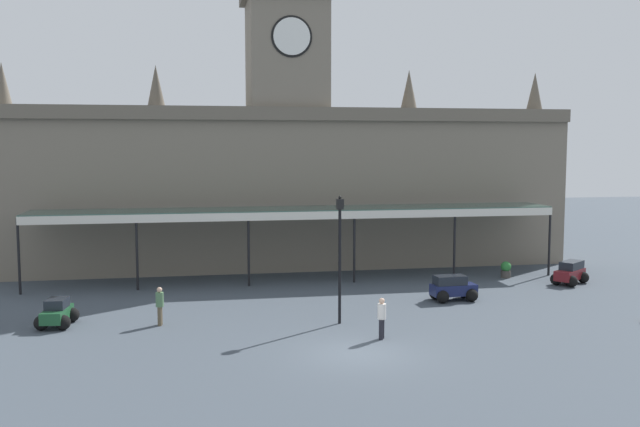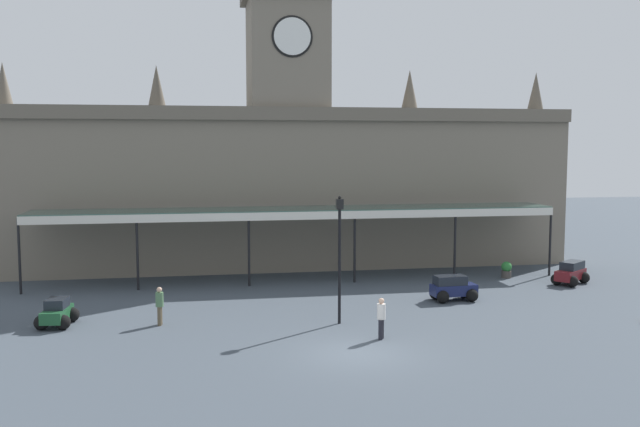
{
  "view_description": "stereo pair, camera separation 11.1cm",
  "coord_description": "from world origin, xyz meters",
  "px_view_note": "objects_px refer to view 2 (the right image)",
  "views": [
    {
      "loc": [
        -5.9,
        -24.76,
        7.75
      ],
      "look_at": [
        0.0,
        7.72,
        4.51
      ],
      "focal_mm": 39.23,
      "sensor_mm": 36.0,
      "label": 1
    },
    {
      "loc": [
        -5.79,
        -24.78,
        7.75
      ],
      "look_at": [
        0.0,
        7.72,
        4.51
      ],
      "focal_mm": 39.23,
      "sensor_mm": 36.0,
      "label": 2
    }
  ],
  "objects_px": {
    "car_navy_estate": "(453,289)",
    "victorian_lamppost": "(340,246)",
    "pedestrian_crossing_forecourt": "(381,317)",
    "car_maroon_estate": "(571,274)",
    "planter_near_kerb": "(506,270)",
    "car_green_sedan": "(57,314)",
    "pedestrian_near_entrance": "(160,304)"
  },
  "relations": [
    {
      "from": "car_navy_estate",
      "to": "victorian_lamppost",
      "type": "distance_m",
      "value": 7.88
    },
    {
      "from": "pedestrian_crossing_forecourt",
      "to": "car_maroon_estate",
      "type": "bearing_deg",
      "value": 33.78
    },
    {
      "from": "planter_near_kerb",
      "to": "car_green_sedan",
      "type": "bearing_deg",
      "value": -163.97
    },
    {
      "from": "car_navy_estate",
      "to": "planter_near_kerb",
      "type": "bearing_deg",
      "value": 44.47
    },
    {
      "from": "car_maroon_estate",
      "to": "pedestrian_crossing_forecourt",
      "type": "relative_size",
      "value": 1.45
    },
    {
      "from": "car_green_sedan",
      "to": "pedestrian_crossing_forecourt",
      "type": "height_order",
      "value": "pedestrian_crossing_forecourt"
    },
    {
      "from": "pedestrian_crossing_forecourt",
      "to": "planter_near_kerb",
      "type": "xyz_separation_m",
      "value": [
        10.62,
        11.29,
        -0.42
      ]
    },
    {
      "from": "pedestrian_crossing_forecourt",
      "to": "car_navy_estate",
      "type": "bearing_deg",
      "value": 48.83
    },
    {
      "from": "car_maroon_estate",
      "to": "planter_near_kerb",
      "type": "bearing_deg",
      "value": 139.23
    },
    {
      "from": "victorian_lamppost",
      "to": "planter_near_kerb",
      "type": "xyz_separation_m",
      "value": [
        11.77,
        8.58,
        -2.93
      ]
    },
    {
      "from": "car_maroon_estate",
      "to": "pedestrian_near_entrance",
      "type": "xyz_separation_m",
      "value": [
        -22.19,
        -5.14,
        0.34
      ]
    },
    {
      "from": "pedestrian_near_entrance",
      "to": "planter_near_kerb",
      "type": "height_order",
      "value": "pedestrian_near_entrance"
    },
    {
      "from": "car_navy_estate",
      "to": "pedestrian_crossing_forecourt",
      "type": "height_order",
      "value": "pedestrian_crossing_forecourt"
    },
    {
      "from": "victorian_lamppost",
      "to": "car_maroon_estate",
      "type": "bearing_deg",
      "value": 23.23
    },
    {
      "from": "pedestrian_crossing_forecourt",
      "to": "pedestrian_near_entrance",
      "type": "bearing_deg",
      "value": 156.78
    },
    {
      "from": "car_maroon_estate",
      "to": "victorian_lamppost",
      "type": "bearing_deg",
      "value": -156.77
    },
    {
      "from": "planter_near_kerb",
      "to": "pedestrian_near_entrance",
      "type": "bearing_deg",
      "value": -158.92
    },
    {
      "from": "pedestrian_crossing_forecourt",
      "to": "victorian_lamppost",
      "type": "distance_m",
      "value": 3.87
    },
    {
      "from": "car_green_sedan",
      "to": "pedestrian_crossing_forecourt",
      "type": "bearing_deg",
      "value": -18.65
    },
    {
      "from": "car_green_sedan",
      "to": "planter_near_kerb",
      "type": "distance_m",
      "value": 24.76
    },
    {
      "from": "car_maroon_estate",
      "to": "victorian_lamppost",
      "type": "distance_m",
      "value": 16.04
    },
    {
      "from": "victorian_lamppost",
      "to": "planter_near_kerb",
      "type": "bearing_deg",
      "value": 36.11
    },
    {
      "from": "car_maroon_estate",
      "to": "car_navy_estate",
      "type": "height_order",
      "value": "same"
    },
    {
      "from": "pedestrian_near_entrance",
      "to": "pedestrian_crossing_forecourt",
      "type": "bearing_deg",
      "value": -23.22
    },
    {
      "from": "car_green_sedan",
      "to": "pedestrian_crossing_forecourt",
      "type": "distance_m",
      "value": 13.92
    },
    {
      "from": "pedestrian_near_entrance",
      "to": "car_green_sedan",
      "type": "bearing_deg",
      "value": 171.38
    },
    {
      "from": "car_green_sedan",
      "to": "victorian_lamppost",
      "type": "bearing_deg",
      "value": -8.25
    },
    {
      "from": "victorian_lamppost",
      "to": "planter_near_kerb",
      "type": "height_order",
      "value": "victorian_lamppost"
    },
    {
      "from": "car_navy_estate",
      "to": "pedestrian_near_entrance",
      "type": "bearing_deg",
      "value": -170.68
    },
    {
      "from": "planter_near_kerb",
      "to": "victorian_lamppost",
      "type": "bearing_deg",
      "value": -143.89
    },
    {
      "from": "pedestrian_near_entrance",
      "to": "planter_near_kerb",
      "type": "distance_m",
      "value": 20.85
    },
    {
      "from": "car_navy_estate",
      "to": "pedestrian_crossing_forecourt",
      "type": "relative_size",
      "value": 1.38
    }
  ]
}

